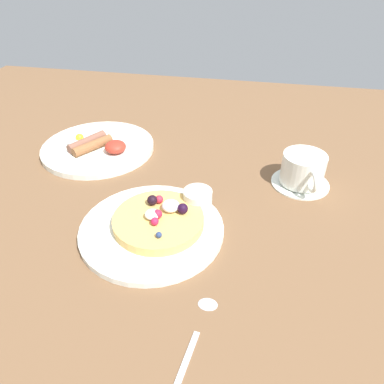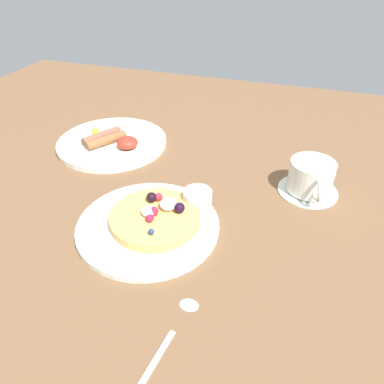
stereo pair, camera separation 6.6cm
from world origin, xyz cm
name	(u,v)px [view 1 (the left image)]	position (x,y,z in cm)	size (l,w,h in cm)	color
ground_plane	(164,224)	(0.00, 0.00, -1.50)	(172.87, 159.52, 3.00)	brown
pancake_plate	(152,229)	(-1.06, -4.06, 0.58)	(25.44, 25.44, 1.15)	white
pancake_with_berries	(159,219)	(0.00, -3.09, 2.23)	(16.09, 16.09, 3.65)	#DDAD5A
syrup_ramekin	(198,198)	(5.74, 3.72, 2.78)	(5.47, 5.47, 3.15)	white
breakfast_plate	(98,148)	(-22.24, 21.89, 0.69)	(26.86, 26.86, 1.37)	white
fried_breakfast	(96,144)	(-21.93, 20.57, 2.45)	(16.96, 11.68, 2.92)	brown
coffee_saucer	(300,182)	(25.43, 16.42, 0.35)	(12.03, 12.03, 0.70)	white
coffee_cup	(303,168)	(25.47, 16.27, 3.97)	(8.86, 11.86, 6.30)	white
teaspoon	(200,324)	(10.61, -20.95, 0.24)	(3.88, 15.12, 0.60)	silver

